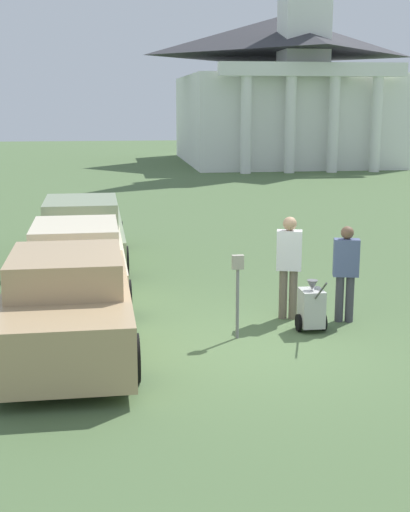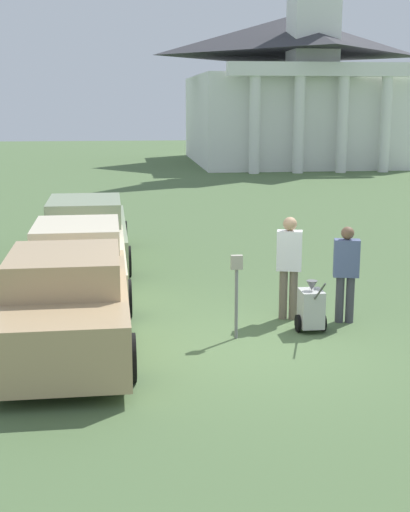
{
  "view_description": "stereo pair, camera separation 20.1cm",
  "coord_description": "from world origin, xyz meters",
  "px_view_note": "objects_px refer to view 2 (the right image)",
  "views": [
    {
      "loc": [
        -2.22,
        -10.08,
        3.63
      ],
      "look_at": [
        -0.66,
        1.54,
        1.1
      ],
      "focal_mm": 50.0,
      "sensor_mm": 36.0,
      "label": 1
    },
    {
      "loc": [
        -2.02,
        -10.1,
        3.63
      ],
      "look_at": [
        -0.66,
        1.54,
        1.1
      ],
      "focal_mm": 50.0,
      "sensor_mm": 36.0,
      "label": 2
    }
  ],
  "objects_px": {
    "person_supervisor": "(346,269)",
    "church": "(292,81)",
    "parked_car_cream": "(78,262)",
    "parked_car_tan": "(67,304)",
    "person_worker": "(289,261)",
    "equipment_cart": "(311,308)",
    "parking_meter": "(237,281)",
    "parked_car_sage": "(86,233)"
  },
  "relations": [
    {
      "from": "parked_car_sage",
      "to": "parked_car_tan",
      "type": "bearing_deg",
      "value": -90.92
    },
    {
      "from": "equipment_cart",
      "to": "parked_car_sage",
      "type": "bearing_deg",
      "value": 124.46
    },
    {
      "from": "parked_car_sage",
      "to": "person_supervisor",
      "type": "height_order",
      "value": "person_supervisor"
    },
    {
      "from": "parked_car_sage",
      "to": "equipment_cart",
      "type": "relative_size",
      "value": 5.34
    },
    {
      "from": "person_supervisor",
      "to": "equipment_cart",
      "type": "relative_size",
      "value": 1.64
    },
    {
      "from": "parked_car_tan",
      "to": "church",
      "type": "relative_size",
      "value": 0.22
    },
    {
      "from": "parked_car_tan",
      "to": "parked_car_cream",
      "type": "bearing_deg",
      "value": 89.08
    },
    {
      "from": "person_worker",
      "to": "parked_car_cream",
      "type": "bearing_deg",
      "value": -12.74
    },
    {
      "from": "person_worker",
      "to": "equipment_cart",
      "type": "xyz_separation_m",
      "value": [
        0.21,
        -0.71,
        -0.62
      ]
    },
    {
      "from": "parked_car_sage",
      "to": "person_supervisor",
      "type": "xyz_separation_m",
      "value": [
        4.53,
        -5.27,
        0.24
      ]
    },
    {
      "from": "person_supervisor",
      "to": "person_worker",
      "type": "bearing_deg",
      "value": -5.08
    },
    {
      "from": "parked_car_cream",
      "to": "church",
      "type": "relative_size",
      "value": 0.23
    },
    {
      "from": "parked_car_tan",
      "to": "parking_meter",
      "type": "xyz_separation_m",
      "value": [
        2.59,
        0.19,
        0.23
      ]
    },
    {
      "from": "parked_car_tan",
      "to": "parking_meter",
      "type": "bearing_deg",
      "value": 3.23
    },
    {
      "from": "person_supervisor",
      "to": "equipment_cart",
      "type": "distance_m",
      "value": 0.97
    },
    {
      "from": "parked_car_cream",
      "to": "equipment_cart",
      "type": "distance_m",
      "value": 4.64
    },
    {
      "from": "parked_car_cream",
      "to": "parked_car_sage",
      "type": "bearing_deg",
      "value": 89.08
    },
    {
      "from": "parking_meter",
      "to": "person_worker",
      "type": "height_order",
      "value": "person_worker"
    },
    {
      "from": "person_worker",
      "to": "church",
      "type": "xyz_separation_m",
      "value": [
        7.58,
        31.87,
        3.87
      ]
    },
    {
      "from": "person_supervisor",
      "to": "equipment_cart",
      "type": "bearing_deg",
      "value": 44.14
    },
    {
      "from": "parked_car_sage",
      "to": "parked_car_cream",
      "type": "bearing_deg",
      "value": -90.92
    },
    {
      "from": "parked_car_sage",
      "to": "person_supervisor",
      "type": "relative_size",
      "value": 3.25
    },
    {
      "from": "parked_car_tan",
      "to": "church",
      "type": "distance_m",
      "value": 35.08
    },
    {
      "from": "parked_car_tan",
      "to": "equipment_cart",
      "type": "xyz_separation_m",
      "value": [
        3.84,
        0.4,
        -0.32
      ]
    },
    {
      "from": "parked_car_cream",
      "to": "parked_car_sage",
      "type": "height_order",
      "value": "parked_car_sage"
    },
    {
      "from": "person_supervisor",
      "to": "equipment_cart",
      "type": "height_order",
      "value": "person_supervisor"
    },
    {
      "from": "parked_car_sage",
      "to": "equipment_cart",
      "type": "bearing_deg",
      "value": -56.86
    },
    {
      "from": "parked_car_cream",
      "to": "church",
      "type": "bearing_deg",
      "value": 68.57
    },
    {
      "from": "parked_car_sage",
      "to": "person_supervisor",
      "type": "distance_m",
      "value": 6.96
    },
    {
      "from": "equipment_cart",
      "to": "church",
      "type": "bearing_deg",
      "value": 77.65
    },
    {
      "from": "person_worker",
      "to": "person_supervisor",
      "type": "bearing_deg",
      "value": 176.21
    },
    {
      "from": "parking_meter",
      "to": "person_worker",
      "type": "xyz_separation_m",
      "value": [
        1.05,
        0.92,
        0.08
      ]
    },
    {
      "from": "parking_meter",
      "to": "equipment_cart",
      "type": "relative_size",
      "value": 1.34
    },
    {
      "from": "parked_car_tan",
      "to": "church",
      "type": "height_order",
      "value": "church"
    },
    {
      "from": "parking_meter",
      "to": "person_supervisor",
      "type": "height_order",
      "value": "person_supervisor"
    },
    {
      "from": "person_supervisor",
      "to": "church",
      "type": "height_order",
      "value": "church"
    },
    {
      "from": "parked_car_sage",
      "to": "parking_meter",
      "type": "bearing_deg",
      "value": -67.22
    },
    {
      "from": "parked_car_sage",
      "to": "parking_meter",
      "type": "xyz_separation_m",
      "value": [
        2.59,
        -5.89,
        0.25
      ]
    },
    {
      "from": "parked_car_cream",
      "to": "parking_meter",
      "type": "height_order",
      "value": "parked_car_cream"
    },
    {
      "from": "parked_car_tan",
      "to": "person_worker",
      "type": "xyz_separation_m",
      "value": [
        3.63,
        1.11,
        0.31
      ]
    },
    {
      "from": "person_worker",
      "to": "church",
      "type": "bearing_deg",
      "value": -88.74
    },
    {
      "from": "person_supervisor",
      "to": "church",
      "type": "bearing_deg",
      "value": -88.38
    }
  ]
}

